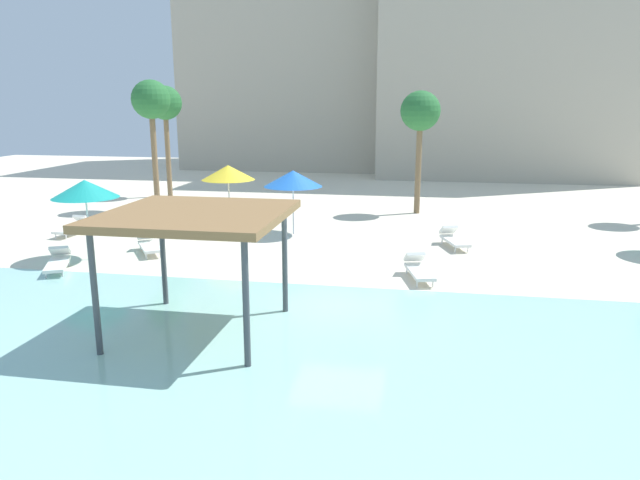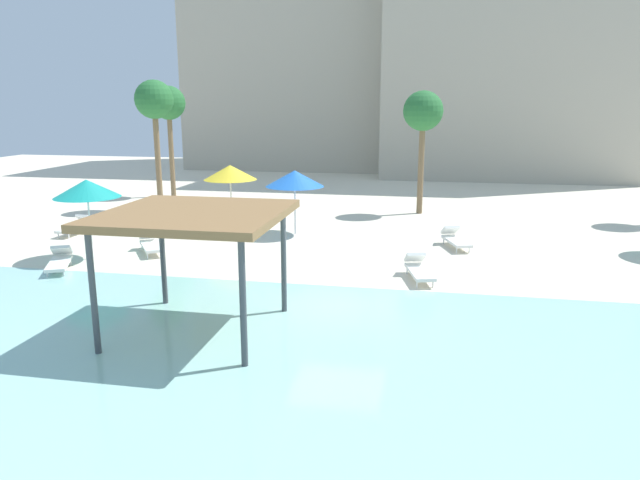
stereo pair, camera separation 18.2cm
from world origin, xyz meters
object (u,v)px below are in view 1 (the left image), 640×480
(shade_pavilion, at_px, (196,219))
(lounge_chair_1, at_px, (58,261))
(beach_umbrella_teal_0, at_px, (85,189))
(lounge_chair_2, at_px, (418,268))
(beach_umbrella_blue_4, at_px, (293,179))
(lounge_chair_5, at_px, (149,244))
(beach_umbrella_yellow_3, at_px, (228,173))
(palm_tree_0, at_px, (151,103))
(lounge_chair_0, at_px, (453,238))
(palm_tree_2, at_px, (165,106))
(lounge_chair_4, at_px, (74,226))
(palm_tree_3, at_px, (420,114))

(shade_pavilion, relative_size, lounge_chair_1, 2.04)
(beach_umbrella_teal_0, distance_m, lounge_chair_2, 11.46)
(beach_umbrella_blue_4, height_order, lounge_chair_1, beach_umbrella_blue_4)
(lounge_chair_5, bearing_deg, beach_umbrella_yellow_3, 122.52)
(shade_pavilion, height_order, beach_umbrella_blue_4, shade_pavilion)
(beach_umbrella_teal_0, relative_size, palm_tree_0, 0.43)
(beach_umbrella_teal_0, distance_m, lounge_chair_0, 13.32)
(lounge_chair_1, height_order, palm_tree_0, palm_tree_0)
(shade_pavilion, height_order, palm_tree_2, palm_tree_2)
(beach_umbrella_teal_0, bearing_deg, palm_tree_2, 103.29)
(lounge_chair_1, height_order, lounge_chair_5, same)
(lounge_chair_1, xyz_separation_m, palm_tree_0, (-1.79, 11.08, 4.99))
(lounge_chair_4, distance_m, lounge_chair_5, 5.02)
(shade_pavilion, relative_size, palm_tree_3, 0.68)
(shade_pavilion, relative_size, beach_umbrella_teal_0, 1.44)
(beach_umbrella_teal_0, relative_size, palm_tree_2, 0.44)
(palm_tree_2, bearing_deg, lounge_chair_4, -87.88)
(beach_umbrella_yellow_3, relative_size, lounge_chair_4, 1.45)
(beach_umbrella_blue_4, height_order, lounge_chair_5, beach_umbrella_blue_4)
(lounge_chair_4, distance_m, palm_tree_3, 16.33)
(palm_tree_3, bearing_deg, lounge_chair_1, -132.11)
(lounge_chair_2, bearing_deg, palm_tree_2, -148.16)
(lounge_chair_4, distance_m, palm_tree_0, 7.86)
(beach_umbrella_teal_0, distance_m, palm_tree_0, 10.18)
(lounge_chair_0, height_order, palm_tree_0, palm_tree_0)
(beach_umbrella_yellow_3, xyz_separation_m, lounge_chair_2, (7.98, -5.56, -2.16))
(shade_pavilion, relative_size, lounge_chair_4, 2.09)
(beach_umbrella_teal_0, height_order, beach_umbrella_yellow_3, beach_umbrella_yellow_3)
(shade_pavilion, height_order, beach_umbrella_teal_0, shade_pavilion)
(palm_tree_2, xyz_separation_m, palm_tree_3, (14.25, -2.87, -0.35))
(beach_umbrella_blue_4, distance_m, lounge_chair_2, 7.85)
(shade_pavilion, bearing_deg, palm_tree_0, 118.62)
(shade_pavilion, bearing_deg, lounge_chair_1, 147.69)
(shade_pavilion, height_order, beach_umbrella_yellow_3, shade_pavilion)
(beach_umbrella_teal_0, height_order, lounge_chair_0, beach_umbrella_teal_0)
(palm_tree_0, bearing_deg, shade_pavilion, -61.38)
(lounge_chair_2, bearing_deg, palm_tree_3, 167.31)
(lounge_chair_5, xyz_separation_m, palm_tree_0, (-3.61, 8.34, 4.99))
(beach_umbrella_blue_4, distance_m, palm_tree_2, 12.95)
(shade_pavilion, height_order, lounge_chair_2, shade_pavilion)
(beach_umbrella_blue_4, relative_size, lounge_chair_0, 1.33)
(beach_umbrella_teal_0, xyz_separation_m, beach_umbrella_blue_4, (6.05, 5.23, -0.16))
(beach_umbrella_blue_4, xyz_separation_m, palm_tree_0, (-8.08, 4.33, 3.01))
(beach_umbrella_blue_4, distance_m, lounge_chair_1, 9.43)
(beach_umbrella_teal_0, distance_m, lounge_chair_1, 2.64)
(lounge_chair_4, relative_size, lounge_chair_5, 1.01)
(lounge_chair_2, height_order, lounge_chair_4, same)
(lounge_chair_0, distance_m, lounge_chair_1, 13.92)
(lounge_chair_0, distance_m, lounge_chair_5, 11.29)
(palm_tree_3, bearing_deg, beach_umbrella_yellow_3, -143.79)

